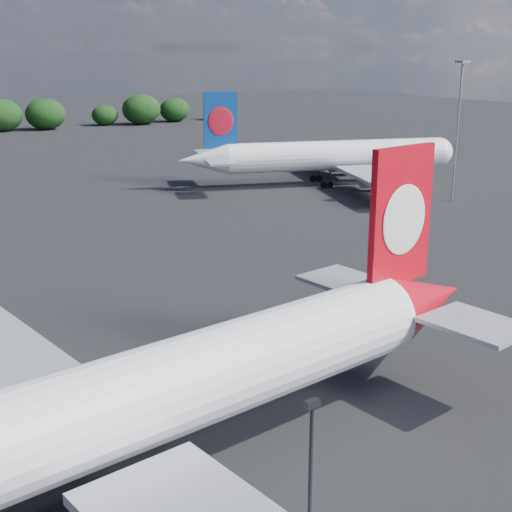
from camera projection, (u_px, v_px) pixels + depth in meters
qantas_airliner at (162, 394)px, 38.17m from camera, size 51.32×48.94×16.75m
china_southern_airliner at (327, 156)px, 122.73m from camera, size 48.20×46.28×16.11m
floodlight_mast_near at (459, 111)px, 106.64m from camera, size 1.60×1.60×21.14m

